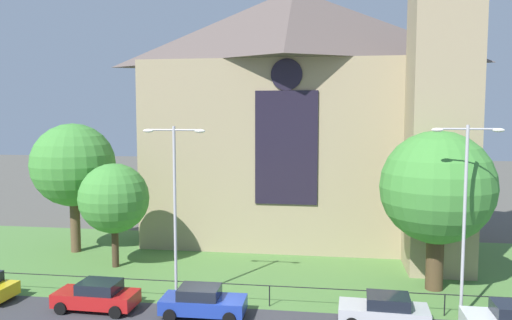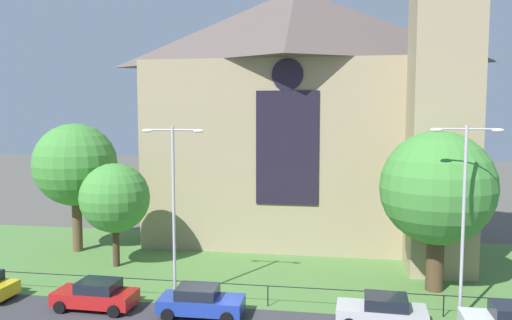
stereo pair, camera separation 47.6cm
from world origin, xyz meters
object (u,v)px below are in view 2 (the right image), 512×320
(church_building, at_px, (304,111))
(tree_right_near, at_px, (437,188))
(parked_car_blue, at_px, (201,301))
(parked_car_red, at_px, (96,295))
(parked_car_silver, at_px, (382,311))
(streetlamp_near, at_px, (174,193))
(tree_left_far, at_px, (75,165))
(streetlamp_far, at_px, (464,200))
(tree_left_near, at_px, (115,198))

(church_building, relative_size, tree_right_near, 2.83)
(parked_car_blue, bearing_deg, tree_right_near, 24.35)
(tree_right_near, xyz_separation_m, parked_car_red, (-17.85, -5.72, -5.16))
(church_building, height_order, tree_right_near, church_building)
(parked_car_red, relative_size, parked_car_silver, 0.99)
(parked_car_blue, bearing_deg, parked_car_silver, 0.17)
(tree_right_near, xyz_separation_m, streetlamp_near, (-14.13, -4.06, 0.00))
(tree_left_far, distance_m, parked_car_blue, 16.89)
(tree_left_far, bearing_deg, tree_right_near, -10.49)
(parked_car_red, bearing_deg, streetlamp_near, -154.46)
(tree_right_near, relative_size, parked_car_silver, 2.14)
(tree_right_near, distance_m, streetlamp_far, 4.09)
(church_building, relative_size, parked_car_red, 6.13)
(tree_left_far, height_order, parked_car_blue, tree_left_far)
(streetlamp_near, xyz_separation_m, parked_car_red, (-3.71, -1.66, -5.16))
(church_building, distance_m, tree_left_far, 17.87)
(tree_left_far, height_order, streetlamp_far, streetlamp_far)
(streetlamp_near, relative_size, parked_car_red, 2.23)
(tree_left_near, relative_size, parked_car_blue, 1.63)
(church_building, xyz_separation_m, tree_left_far, (-16.10, -6.70, -3.91))
(tree_left_far, relative_size, parked_car_silver, 2.20)
(streetlamp_far, xyz_separation_m, parked_car_red, (-18.35, -1.66, -5.22))
(tree_left_far, height_order, parked_car_silver, tree_left_far)
(tree_left_far, bearing_deg, streetlamp_near, -39.83)
(church_building, height_order, tree_left_far, church_building)
(tree_right_near, relative_size, streetlamp_far, 0.96)
(tree_left_near, relative_size, parked_car_silver, 1.61)
(tree_left_far, bearing_deg, streetlamp_far, -18.99)
(church_building, relative_size, streetlamp_near, 2.75)
(tree_left_near, height_order, tree_left_far, tree_left_far)
(church_building, relative_size, parked_car_silver, 6.07)
(church_building, height_order, tree_left_near, church_building)
(parked_car_red, bearing_deg, tree_left_near, -71.93)
(streetlamp_far, bearing_deg, parked_car_blue, -172.42)
(tree_left_far, height_order, streetlamp_near, streetlamp_near)
(church_building, distance_m, streetlamp_near, 16.92)
(tree_left_far, distance_m, tree_right_near, 24.83)
(streetlamp_far, distance_m, parked_car_red, 19.15)
(tree_left_near, height_order, streetlamp_near, streetlamp_near)
(tree_left_far, bearing_deg, parked_car_silver, -25.68)
(church_building, xyz_separation_m, parked_car_blue, (-3.93, -16.97, -9.53))
(tree_left_near, bearing_deg, streetlamp_near, -43.10)
(tree_left_near, relative_size, tree_right_near, 0.75)
(tree_left_near, relative_size, tree_left_far, 0.73)
(parked_car_red, bearing_deg, parked_car_blue, -178.92)
(tree_left_far, height_order, parked_car_red, tree_left_far)
(streetlamp_near, height_order, parked_car_blue, streetlamp_near)
(tree_left_far, relative_size, tree_right_near, 1.03)
(streetlamp_far, relative_size, parked_car_blue, 2.27)
(parked_car_red, height_order, parked_car_blue, same)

